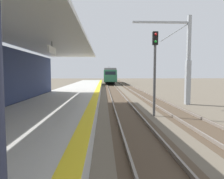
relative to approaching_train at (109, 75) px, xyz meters
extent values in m
cube|color=#B7B5AD|center=(-4.40, -40.15, -1.73)|extent=(5.00, 80.00, 0.90)
cube|color=yellow|center=(-2.15, -40.15, -1.27)|extent=(0.50, 80.00, 0.01)
cube|color=silver|center=(-4.50, -45.55, 2.17)|extent=(4.40, 24.00, 0.16)
cube|color=white|center=(-4.10, -43.55, 1.64)|extent=(0.08, 1.40, 0.36)
cylinder|color=#333333|center=(-4.10, -43.55, 1.96)|extent=(0.03, 0.03, 0.27)
cube|color=#4C3D2D|center=(0.00, -36.15, -2.17)|extent=(2.34, 120.00, 0.01)
cube|color=slate|center=(-0.72, -36.15, -2.09)|extent=(0.08, 120.00, 0.15)
cube|color=slate|center=(0.72, -36.15, -2.09)|extent=(0.08, 120.00, 0.15)
cube|color=#4C3D2D|center=(3.40, -36.15, -2.17)|extent=(2.34, 120.00, 0.01)
cube|color=slate|center=(2.68, -36.15, -2.09)|extent=(0.08, 120.00, 0.15)
cube|color=slate|center=(4.12, -36.15, -2.09)|extent=(0.08, 120.00, 0.15)
cube|color=#286647|center=(0.00, 0.38, -0.11)|extent=(2.90, 18.00, 2.70)
cube|color=slate|center=(0.00, 0.38, 1.46)|extent=(2.67, 18.00, 0.44)
cube|color=black|center=(0.00, -8.64, 0.30)|extent=(2.32, 0.06, 1.21)
cube|color=#286647|center=(0.00, -9.42, -0.58)|extent=(2.78, 1.60, 1.49)
cube|color=black|center=(1.46, 0.38, 0.30)|extent=(0.04, 15.84, 0.86)
cylinder|color=#333333|center=(0.00, 3.98, 2.13)|extent=(0.06, 0.06, 0.90)
cube|color=black|center=(0.00, -5.47, -1.82)|extent=(2.17, 2.20, 0.72)
cube|color=black|center=(0.00, 6.23, -1.82)|extent=(2.17, 2.20, 0.72)
cylinder|color=#4C4C4C|center=(1.64, -41.48, 0.02)|extent=(0.16, 0.16, 4.40)
cube|color=black|center=(1.64, -41.48, 2.62)|extent=(0.32, 0.24, 0.80)
sphere|color=red|center=(1.64, -41.62, 2.84)|extent=(0.16, 0.16, 0.16)
sphere|color=green|center=(1.64, -41.62, 2.40)|extent=(0.16, 0.16, 0.16)
cube|color=#9EA3A8|center=(5.67, -36.82, -0.30)|extent=(0.40, 0.40, 3.75)
cube|color=#9EA3A8|center=(5.67, -36.82, 3.45)|extent=(0.28, 0.28, 3.75)
cube|color=#9EA3A8|center=(3.27, -36.82, 4.72)|extent=(4.80, 0.16, 0.16)
cylinder|color=#9EA3A8|center=(4.47, -36.82, 3.92)|extent=(2.47, 0.07, 1.60)
camera|label=1|loc=(-1.52, -54.14, 0.49)|focal=33.09mm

